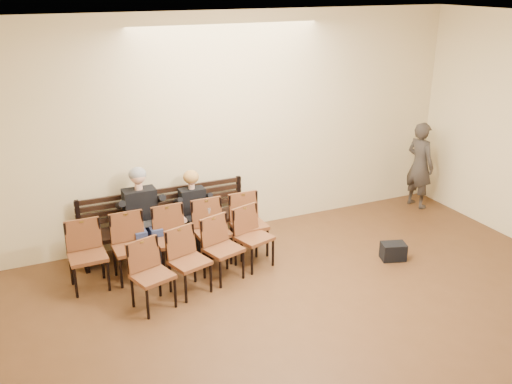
{
  "coord_description": "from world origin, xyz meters",
  "views": [
    {
      "loc": [
        -3.21,
        -3.1,
        3.96
      ],
      "look_at": [
        0.05,
        4.05,
        0.97
      ],
      "focal_mm": 40.0,
      "sensor_mm": 36.0,
      "label": 1
    }
  ],
  "objects_px": {
    "bench": "(168,236)",
    "chair_row_back": "(207,256)",
    "chair_row_front": "(173,240)",
    "bag": "(393,251)",
    "laptop": "(147,226)",
    "water_bottle": "(209,220)",
    "seated_man": "(142,215)",
    "seated_woman": "(195,215)",
    "passerby": "(420,159)"
  },
  "relations": [
    {
      "from": "laptop",
      "to": "water_bottle",
      "type": "xyz_separation_m",
      "value": [
        0.89,
        -0.17,
        -0.0
      ]
    },
    {
      "from": "laptop",
      "to": "bag",
      "type": "bearing_deg",
      "value": -31.76
    },
    {
      "from": "bag",
      "to": "chair_row_front",
      "type": "height_order",
      "value": "chair_row_front"
    },
    {
      "from": "bag",
      "to": "chair_row_front",
      "type": "distance_m",
      "value": 3.24
    },
    {
      "from": "seated_woman",
      "to": "water_bottle",
      "type": "height_order",
      "value": "seated_woman"
    },
    {
      "from": "seated_man",
      "to": "chair_row_back",
      "type": "xyz_separation_m",
      "value": [
        0.58,
        -1.14,
        -0.26
      ]
    },
    {
      "from": "bench",
      "to": "chair_row_front",
      "type": "bearing_deg",
      "value": -99.32
    },
    {
      "from": "passerby",
      "to": "seated_man",
      "type": "bearing_deg",
      "value": 81.07
    },
    {
      "from": "seated_man",
      "to": "chair_row_back",
      "type": "bearing_deg",
      "value": -63.01
    },
    {
      "from": "water_bottle",
      "to": "chair_row_back",
      "type": "xyz_separation_m",
      "value": [
        -0.34,
        -0.84,
        -0.13
      ]
    },
    {
      "from": "laptop",
      "to": "bench",
      "type": "bearing_deg",
      "value": 24.88
    },
    {
      "from": "laptop",
      "to": "chair_row_back",
      "type": "bearing_deg",
      "value": -69.51
    },
    {
      "from": "laptop",
      "to": "chair_row_back",
      "type": "xyz_separation_m",
      "value": [
        0.55,
        -1.01,
        -0.13
      ]
    },
    {
      "from": "water_bottle",
      "to": "chair_row_back",
      "type": "bearing_deg",
      "value": -111.92
    },
    {
      "from": "bench",
      "to": "chair_row_back",
      "type": "height_order",
      "value": "chair_row_back"
    },
    {
      "from": "seated_man",
      "to": "water_bottle",
      "type": "xyz_separation_m",
      "value": [
        0.92,
        -0.3,
        -0.13
      ]
    },
    {
      "from": "seated_woman",
      "to": "bench",
      "type": "bearing_deg",
      "value": 163.24
    },
    {
      "from": "chair_row_front",
      "to": "chair_row_back",
      "type": "height_order",
      "value": "chair_row_front"
    },
    {
      "from": "water_bottle",
      "to": "passerby",
      "type": "xyz_separation_m",
      "value": [
        4.13,
        0.29,
        0.33
      ]
    },
    {
      "from": "seated_man",
      "to": "passerby",
      "type": "relative_size",
      "value": 0.78
    },
    {
      "from": "bag",
      "to": "seated_woman",
      "type": "bearing_deg",
      "value": 148.3
    },
    {
      "from": "laptop",
      "to": "chair_row_front",
      "type": "distance_m",
      "value": 0.5
    },
    {
      "from": "seated_woman",
      "to": "chair_row_front",
      "type": "xyz_separation_m",
      "value": [
        -0.51,
        -0.53,
        -0.09
      ]
    },
    {
      "from": "chair_row_front",
      "to": "bag",
      "type": "bearing_deg",
      "value": -19.61
    },
    {
      "from": "seated_woman",
      "to": "laptop",
      "type": "xyz_separation_m",
      "value": [
        -0.78,
        -0.13,
        0.02
      ]
    },
    {
      "from": "laptop",
      "to": "bag",
      "type": "xyz_separation_m",
      "value": [
        3.32,
        -1.45,
        -0.44
      ]
    },
    {
      "from": "water_bottle",
      "to": "chair_row_front",
      "type": "height_order",
      "value": "chair_row_front"
    },
    {
      "from": "seated_man",
      "to": "bag",
      "type": "distance_m",
      "value": 3.74
    },
    {
      "from": "seated_woman",
      "to": "chair_row_back",
      "type": "relative_size",
      "value": 0.51
    },
    {
      "from": "seated_man",
      "to": "bench",
      "type": "bearing_deg",
      "value": 16.62
    },
    {
      "from": "laptop",
      "to": "water_bottle",
      "type": "height_order",
      "value": "laptop"
    },
    {
      "from": "seated_woman",
      "to": "chair_row_back",
      "type": "bearing_deg",
      "value": -100.99
    },
    {
      "from": "bag",
      "to": "water_bottle",
      "type": "bearing_deg",
      "value": 152.36
    },
    {
      "from": "water_bottle",
      "to": "passerby",
      "type": "distance_m",
      "value": 4.16
    },
    {
      "from": "water_bottle",
      "to": "seated_man",
      "type": "bearing_deg",
      "value": 161.88
    },
    {
      "from": "laptop",
      "to": "seated_woman",
      "type": "bearing_deg",
      "value": 0.99
    },
    {
      "from": "bag",
      "to": "passerby",
      "type": "xyz_separation_m",
      "value": [
        1.7,
        1.56,
        0.77
      ]
    },
    {
      "from": "bench",
      "to": "chair_row_back",
      "type": "relative_size",
      "value": 1.21
    },
    {
      "from": "chair_row_back",
      "to": "passerby",
      "type": "bearing_deg",
      "value": -2.63
    },
    {
      "from": "passerby",
      "to": "seated_woman",
      "type": "bearing_deg",
      "value": 81.04
    },
    {
      "from": "laptop",
      "to": "passerby",
      "type": "bearing_deg",
      "value": -6.94
    },
    {
      "from": "bench",
      "to": "laptop",
      "type": "relative_size",
      "value": 7.83
    },
    {
      "from": "water_bottle",
      "to": "chair_row_front",
      "type": "relative_size",
      "value": 0.08
    },
    {
      "from": "seated_man",
      "to": "chair_row_front",
      "type": "relative_size",
      "value": 0.49
    },
    {
      "from": "bag",
      "to": "chair_row_front",
      "type": "bearing_deg",
      "value": 161.13
    },
    {
      "from": "seated_man",
      "to": "passerby",
      "type": "xyz_separation_m",
      "value": [
        5.05,
        -0.01,
        0.2
      ]
    },
    {
      "from": "bench",
      "to": "passerby",
      "type": "bearing_deg",
      "value": -1.65
    },
    {
      "from": "water_bottle",
      "to": "passerby",
      "type": "bearing_deg",
      "value": 3.96
    },
    {
      "from": "bag",
      "to": "chair_row_front",
      "type": "relative_size",
      "value": 0.12
    },
    {
      "from": "bag",
      "to": "chair_row_back",
      "type": "height_order",
      "value": "chair_row_back"
    }
  ]
}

